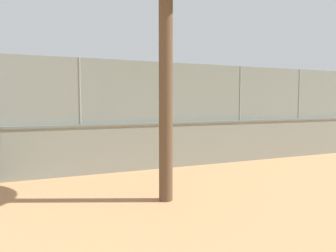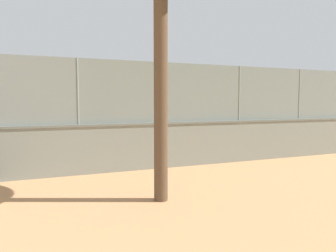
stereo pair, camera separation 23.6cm
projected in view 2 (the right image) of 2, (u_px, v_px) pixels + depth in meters
ground_plane at (125, 137)px, 21.35m from camera, size 260.00×260.00×0.00m
perimeter_wall at (125, 147)px, 10.93m from camera, size 22.13×1.16×1.65m
fence_panel_on_wall at (125, 92)px, 10.79m from camera, size 21.75×0.86×2.14m
player_crossing_court at (159, 125)px, 18.38m from camera, size 0.82×1.15×1.73m
player_at_service_line at (194, 128)px, 16.93m from camera, size 0.81×0.71×1.63m
sports_ball at (145, 121)px, 16.38m from camera, size 0.20×0.20×0.20m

